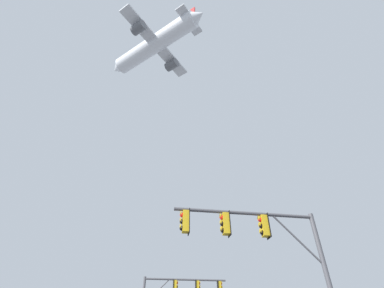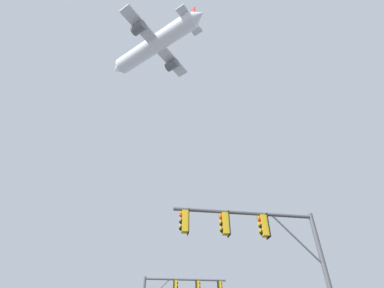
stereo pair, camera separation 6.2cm
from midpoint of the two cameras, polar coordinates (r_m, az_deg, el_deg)
signal_pole_near at (r=12.32m, az=14.55°, el=-19.35°), size 6.28×1.03×6.20m
airplane at (r=56.20m, az=-7.85°, el=19.90°), size 19.71×15.74×6.11m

